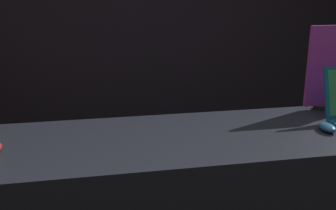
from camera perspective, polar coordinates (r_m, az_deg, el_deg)
The scene contains 2 objects.
wall_back at distance 3.46m, azimuth -6.05°, elevation 12.82°, with size 8.00×0.05×2.80m.
mouse_back at distance 1.98m, azimuth 22.10°, elevation -3.03°, with size 0.06×0.11×0.04m.
Camera 1 is at (-0.32, -1.29, 1.60)m, focal length 42.00 mm.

